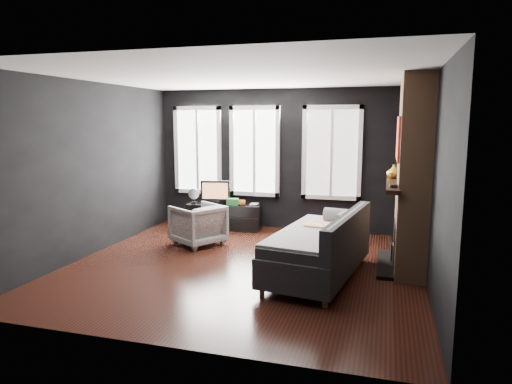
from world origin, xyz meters
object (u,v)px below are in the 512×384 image
(sofa, at_px, (318,244))
(armchair, at_px, (198,223))
(media_console, at_px, (224,216))
(mantel_vase, at_px, (394,172))
(mug, at_px, (242,202))
(monitor, at_px, (215,191))
(book, at_px, (250,199))

(sofa, distance_m, armchair, 2.45)
(media_console, xyz_separation_m, mantel_vase, (3.11, -1.05, 1.08))
(armchair, xyz_separation_m, mug, (0.41, 1.15, 0.18))
(monitor, bearing_deg, mug, -14.22)
(media_console, distance_m, mantel_vase, 3.46)
(armchair, bearing_deg, book, -170.26)
(book, xyz_separation_m, mantel_vase, (2.61, -1.16, 0.74))
(monitor, distance_m, mug, 0.58)
(book, bearing_deg, mantel_vase, -23.91)
(media_console, bearing_deg, mug, -12.32)
(book, bearing_deg, mug, -128.85)
(monitor, bearing_deg, mantel_vase, -28.92)
(monitor, height_order, mug, monitor)
(monitor, relative_size, mantel_vase, 2.75)
(media_console, height_order, mug, mug)
(mug, xyz_separation_m, book, (0.12, 0.15, 0.03))
(sofa, relative_size, armchair, 2.78)
(sofa, bearing_deg, mantel_vase, 61.01)
(sofa, relative_size, monitor, 3.68)
(sofa, height_order, mug, sofa)
(monitor, relative_size, mug, 4.37)
(sofa, height_order, armchair, sofa)
(mug, bearing_deg, mantel_vase, -20.15)
(armchair, xyz_separation_m, media_console, (0.04, 1.20, -0.14))
(armchair, relative_size, monitor, 1.32)
(sofa, height_order, monitor, monitor)
(sofa, xyz_separation_m, mantel_vase, (0.95, 1.22, 0.87))
(sofa, relative_size, mantel_vase, 10.10)
(mug, bearing_deg, monitor, 177.30)
(mug, height_order, book, book)
(sofa, bearing_deg, book, 134.02)
(mug, relative_size, mantel_vase, 0.63)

